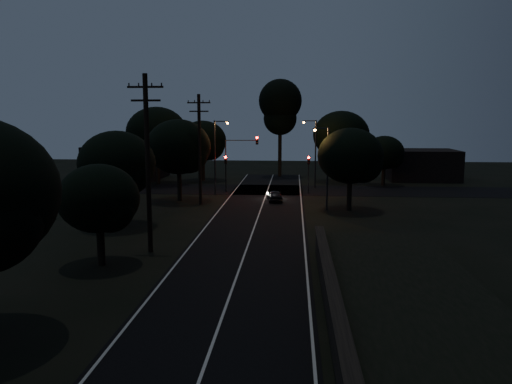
{
  "coord_description": "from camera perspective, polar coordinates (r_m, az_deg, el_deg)",
  "views": [
    {
      "loc": [
        2.96,
        -14.97,
        8.48
      ],
      "look_at": [
        0.0,
        24.0,
        2.5
      ],
      "focal_mm": 35.0,
      "sensor_mm": 36.0,
      "label": 1
    }
  ],
  "objects": [
    {
      "name": "signal_left",
      "position": [
        55.76,
        -3.47,
        2.88
      ],
      "size": [
        0.28,
        0.35,
        4.1
      ],
      "color": "black",
      "rests_on": "ground"
    },
    {
      "name": "streetlight_b",
      "position": [
        59.14,
        6.63,
        4.92
      ],
      "size": [
        1.66,
        0.26,
        8.0
      ],
      "color": "black",
      "rests_on": "ground"
    },
    {
      "name": "retaining_wall",
      "position": [
        20.19,
        18.27,
        -14.69
      ],
      "size": [
        6.93,
        26.0,
        1.6
      ],
      "color": "black",
      "rests_on": "ground"
    },
    {
      "name": "tree_far_ne",
      "position": [
        65.18,
        9.95,
        6.31
      ],
      "size": [
        7.22,
        7.22,
        9.13
      ],
      "color": "black",
      "rests_on": "ground"
    },
    {
      "name": "car",
      "position": [
        49.89,
        2.18,
        -0.44
      ],
      "size": [
        1.77,
        3.45,
        1.12
      ],
      "primitive_type": "imported",
      "rotation": [
        0.0,
        0.0,
        3.28
      ],
      "color": "black",
      "rests_on": "ground"
    },
    {
      "name": "streetlight_c",
      "position": [
        45.25,
        7.98,
        3.38
      ],
      "size": [
        1.46,
        0.26,
        7.5
      ],
      "color": "black",
      "rests_on": "ground"
    },
    {
      "name": "ground",
      "position": [
        17.46,
        -6.38,
        -20.43
      ],
      "size": [
        160.0,
        160.0,
        0.0
      ],
      "primitive_type": "plane",
      "color": "black"
    },
    {
      "name": "signal_right",
      "position": [
        55.27,
        6.03,
        2.79
      ],
      "size": [
        0.28,
        0.35,
        4.1
      ],
      "color": "black",
      "rests_on": "ground"
    },
    {
      "name": "tree_left_b",
      "position": [
        29.35,
        -17.31,
        -0.93
      ],
      "size": [
        4.58,
        4.58,
        5.83
      ],
      "color": "black",
      "rests_on": "ground"
    },
    {
      "name": "tree_far_e",
      "position": [
        63.04,
        14.62,
        4.29
      ],
      "size": [
        4.8,
        4.8,
        6.09
      ],
      "color": "black",
      "rests_on": "ground"
    },
    {
      "name": "tall_pine",
      "position": [
        70.01,
        2.78,
        9.72
      ],
      "size": [
        5.95,
        5.95,
        13.52
      ],
      "color": "black",
      "rests_on": "ground"
    },
    {
      "name": "utility_pole_mid",
      "position": [
        31.4,
        -12.28,
        3.49
      ],
      "size": [
        2.2,
        0.3,
        11.0
      ],
      "color": "black",
      "rests_on": "ground"
    },
    {
      "name": "signal_mast",
      "position": [
        55.43,
        -1.76,
        4.41
      ],
      "size": [
        3.7,
        0.35,
        6.25
      ],
      "color": "black",
      "rests_on": "ground"
    },
    {
      "name": "building_right",
      "position": [
        70.37,
        18.36,
        2.98
      ],
      "size": [
        9.0,
        7.0,
        4.0
      ],
      "primitive_type": "cube",
      "color": "black",
      "rests_on": "ground"
    },
    {
      "name": "tree_far_nw",
      "position": [
        65.99,
        -5.94,
        5.72
      ],
      "size": [
        6.22,
        6.22,
        7.88
      ],
      "color": "black",
      "rests_on": "ground"
    },
    {
      "name": "tree_right_a",
      "position": [
        45.3,
        11.01,
        3.92
      ],
      "size": [
        5.85,
        5.85,
        7.44
      ],
      "color": "black",
      "rests_on": "ground"
    },
    {
      "name": "tree_left_d",
      "position": [
        50.22,
        -8.62,
        4.96
      ],
      "size": [
        6.44,
        6.44,
        8.17
      ],
      "color": "black",
      "rests_on": "ground"
    },
    {
      "name": "road_surface",
      "position": [
        46.96,
        0.66,
        -1.69
      ],
      "size": [
        60.0,
        70.0,
        0.03
      ],
      "color": "black",
      "rests_on": "ground"
    },
    {
      "name": "tree_far_w",
      "position": [
        63.11,
        -11.07,
        6.51
      ],
      "size": [
        7.53,
        7.53,
        9.6
      ],
      "color": "black",
      "rests_on": "ground"
    },
    {
      "name": "tree_left_c",
      "position": [
        39.34,
        -15.39,
        2.98
      ],
      "size": [
        5.85,
        5.85,
        7.38
      ],
      "color": "black",
      "rests_on": "ground"
    },
    {
      "name": "streetlight_a",
      "position": [
        53.75,
        -4.53,
        4.57
      ],
      "size": [
        1.66,
        0.26,
        8.0
      ],
      "color": "black",
      "rests_on": "ground"
    },
    {
      "name": "utility_pole_far",
      "position": [
        47.91,
        -6.47,
        5.06
      ],
      "size": [
        2.2,
        0.3,
        10.5
      ],
      "color": "black",
      "rests_on": "ground"
    },
    {
      "name": "building_left",
      "position": [
        71.08,
        -14.55,
        3.35
      ],
      "size": [
        10.0,
        8.0,
        4.4
      ],
      "primitive_type": "cube",
      "color": "black",
      "rests_on": "ground"
    }
  ]
}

